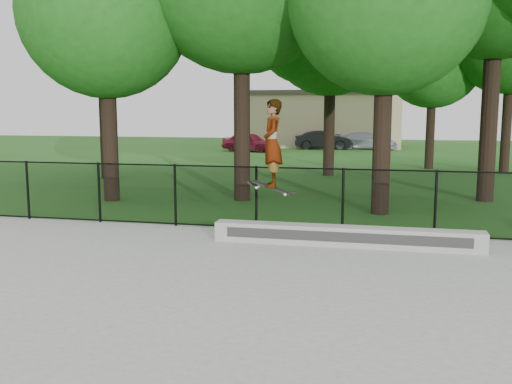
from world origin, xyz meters
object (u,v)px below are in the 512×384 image
(car_a, at_px, (250,142))
(car_b, at_px, (323,140))
(car_c, at_px, (367,141))
(skater_airborne, at_px, (272,145))
(grind_ledge, at_px, (345,236))

(car_a, bearing_deg, car_b, -37.41)
(car_a, height_order, car_c, car_a)
(car_c, xyz_separation_m, skater_airborne, (-0.97, -30.71, 1.50))
(car_b, height_order, skater_airborne, skater_airborne)
(car_b, bearing_deg, grind_ledge, 177.70)
(car_a, height_order, car_b, car_b)
(skater_airborne, bearing_deg, grind_ledge, 5.30)
(car_b, relative_size, skater_airborne, 1.86)
(car_a, distance_m, car_b, 5.85)
(grind_ledge, xyz_separation_m, car_a, (-8.38, 26.65, 0.39))
(grind_ledge, distance_m, car_a, 27.94)
(car_b, bearing_deg, skater_airborne, 174.82)
(car_b, distance_m, skater_airborne, 30.41)
(skater_airborne, bearing_deg, car_c, 88.20)
(skater_airborne, bearing_deg, car_a, 104.37)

